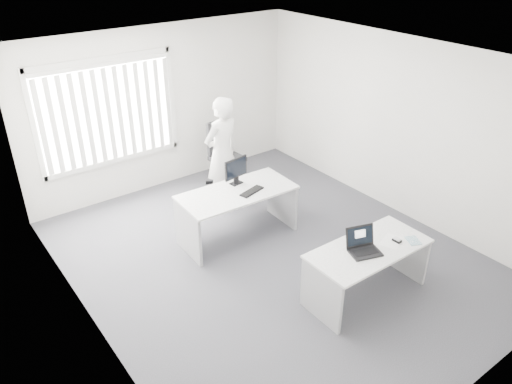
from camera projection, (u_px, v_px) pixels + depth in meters
ground at (271, 257)px, 7.12m from camera, size 6.00×6.00×0.00m
wall_back at (164, 108)px, 8.56m from camera, size 5.00×0.02×2.80m
wall_front at (486, 289)px, 4.34m from camera, size 5.00×0.02×2.80m
wall_left at (82, 232)px, 5.13m from camera, size 0.02×6.00×2.80m
wall_right at (398, 127)px, 7.77m from camera, size 0.02×6.00×2.80m
ceiling at (274, 60)px, 5.79m from camera, size 5.00×6.00×0.02m
window at (108, 112)px, 7.94m from camera, size 2.32×0.06×1.76m
blinds at (109, 115)px, 7.91m from camera, size 2.20×0.10×1.50m
desk_near at (368, 261)px, 6.18m from camera, size 1.58×0.76×0.72m
desk_far at (237, 204)px, 7.34m from camera, size 1.73×0.87×0.78m
office_chair at (226, 165)px, 8.99m from camera, size 0.71×0.71×1.16m
person at (222, 153)px, 8.02m from camera, size 0.76×0.57×1.88m
laptop at (366, 243)px, 5.91m from camera, size 0.45×0.43×0.29m
paper_sheet at (392, 241)px, 6.20m from camera, size 0.37×0.32×0.00m
mouse at (397, 240)px, 6.19m from camera, size 0.07×0.11×0.05m
booklet at (413, 241)px, 6.21m from camera, size 0.21×0.24×0.01m
keyboard at (252, 191)px, 7.21m from camera, size 0.43×0.23×0.02m
monitor at (236, 171)px, 7.35m from camera, size 0.43×0.18×0.41m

